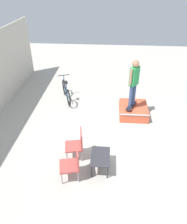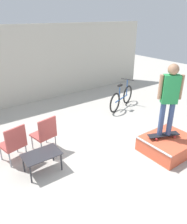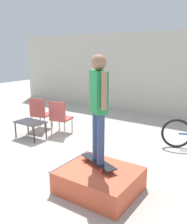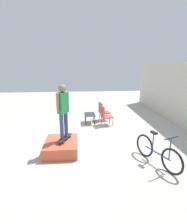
{
  "view_description": "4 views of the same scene",
  "coord_description": "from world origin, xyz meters",
  "px_view_note": "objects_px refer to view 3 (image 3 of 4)",
  "views": [
    {
      "loc": [
        -5.79,
        0.45,
        4.85
      ],
      "look_at": [
        0.37,
        0.94,
        0.92
      ],
      "focal_mm": 35.0,
      "sensor_mm": 36.0,
      "label": 1
    },
    {
      "loc": [
        -2.66,
        -3.35,
        3.33
      ],
      "look_at": [
        0.51,
        1.05,
        0.88
      ],
      "focal_mm": 35.0,
      "sensor_mm": 36.0,
      "label": 2
    },
    {
      "loc": [
        3.86,
        -3.81,
        2.37
      ],
      "look_at": [
        0.62,
        0.97,
        0.93
      ],
      "focal_mm": 40.0,
      "sensor_mm": 36.0,
      "label": 3
    },
    {
      "loc": [
        7.28,
        0.07,
        2.91
      ],
      "look_at": [
        0.25,
        0.68,
        0.98
      ],
      "focal_mm": 28.0,
      "sensor_mm": 36.0,
      "label": 4
    }
  ],
  "objects_px": {
    "skate_ramp_box": "(99,180)",
    "patio_chair_left": "(40,112)",
    "coffee_table": "(30,124)",
    "patio_chair_right": "(60,116)",
    "person_skater": "(99,100)",
    "skateboard_on_ramp": "(98,162)"
  },
  "relations": [
    {
      "from": "skateboard_on_ramp",
      "to": "coffee_table",
      "type": "distance_m",
      "value": 3.09
    },
    {
      "from": "coffee_table",
      "to": "patio_chair_right",
      "type": "relative_size",
      "value": 0.85
    },
    {
      "from": "skate_ramp_box",
      "to": "patio_chair_left",
      "type": "bearing_deg",
      "value": 150.61
    },
    {
      "from": "skate_ramp_box",
      "to": "patio_chair_right",
      "type": "height_order",
      "value": "patio_chair_right"
    },
    {
      "from": "person_skater",
      "to": "coffee_table",
      "type": "xyz_separation_m",
      "value": [
        -2.91,
        1.06,
        -1.16
      ]
    },
    {
      "from": "skate_ramp_box",
      "to": "coffee_table",
      "type": "xyz_separation_m",
      "value": [
        -3.0,
        1.17,
        0.21
      ]
    },
    {
      "from": "skateboard_on_ramp",
      "to": "person_skater",
      "type": "xyz_separation_m",
      "value": [
        0.0,
        0.0,
        1.1
      ]
    },
    {
      "from": "patio_chair_right",
      "to": "person_skater",
      "type": "bearing_deg",
      "value": 133.27
    },
    {
      "from": "coffee_table",
      "to": "patio_chair_right",
      "type": "xyz_separation_m",
      "value": [
        0.42,
        0.73,
        0.13
      ]
    },
    {
      "from": "skate_ramp_box",
      "to": "skateboard_on_ramp",
      "type": "xyz_separation_m",
      "value": [
        -0.09,
        0.11,
        0.28
      ]
    },
    {
      "from": "person_skater",
      "to": "patio_chair_left",
      "type": "xyz_separation_m",
      "value": [
        -3.28,
        1.79,
        -1.03
      ]
    },
    {
      "from": "coffee_table",
      "to": "patio_chair_left",
      "type": "distance_m",
      "value": 0.84
    },
    {
      "from": "skate_ramp_box",
      "to": "coffee_table",
      "type": "relative_size",
      "value": 1.57
    },
    {
      "from": "skateboard_on_ramp",
      "to": "person_skater",
      "type": "distance_m",
      "value": 1.1
    },
    {
      "from": "person_skater",
      "to": "patio_chair_left",
      "type": "height_order",
      "value": "person_skater"
    },
    {
      "from": "skateboard_on_ramp",
      "to": "patio_chair_left",
      "type": "distance_m",
      "value": 3.74
    },
    {
      "from": "skate_ramp_box",
      "to": "patio_chair_left",
      "type": "xyz_separation_m",
      "value": [
        -3.38,
        1.9,
        0.34
      ]
    },
    {
      "from": "coffee_table",
      "to": "patio_chair_right",
      "type": "distance_m",
      "value": 0.85
    },
    {
      "from": "patio_chair_left",
      "to": "coffee_table",
      "type": "bearing_deg",
      "value": 104.39
    },
    {
      "from": "patio_chair_left",
      "to": "patio_chair_right",
      "type": "bearing_deg",
      "value": 167.03
    },
    {
      "from": "skate_ramp_box",
      "to": "patio_chair_right",
      "type": "distance_m",
      "value": 3.22
    },
    {
      "from": "skateboard_on_ramp",
      "to": "coffee_table",
      "type": "xyz_separation_m",
      "value": [
        -2.91,
        1.06,
        -0.07
      ]
    }
  ]
}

